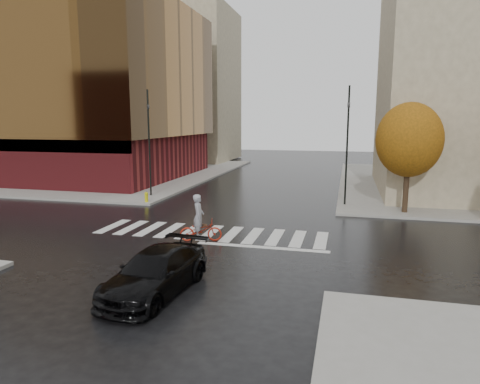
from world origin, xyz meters
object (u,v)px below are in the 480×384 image
at_px(sedan, 156,272).
at_px(cyclist, 200,225).
at_px(traffic_light_nw, 149,136).
at_px(fire_hydrant, 146,196).
at_px(traffic_light_ne, 347,137).

height_order(sedan, cyclist, cyclist).
relative_size(sedan, traffic_light_nw, 0.64).
relative_size(cyclist, traffic_light_nw, 0.29).
relative_size(cyclist, fire_hydrant, 3.23).
distance_m(cyclist, traffic_light_ne, 12.51).
bearing_deg(traffic_light_nw, fire_hydrant, 4.58).
distance_m(cyclist, fire_hydrant, 9.91).
xyz_separation_m(cyclist, fire_hydrant, (-6.48, 7.50, -0.23)).
xyz_separation_m(cyclist, traffic_light_nw, (-7.35, 10.00, 3.75)).
distance_m(sedan, fire_hydrant, 15.40).
bearing_deg(fire_hydrant, traffic_light_ne, 10.90).
height_order(cyclist, fire_hydrant, cyclist).
bearing_deg(fire_hydrant, traffic_light_nw, 109.32).
bearing_deg(cyclist, sedan, 169.96).
xyz_separation_m(traffic_light_nw, traffic_light_ne, (13.86, 0.00, 0.02)).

